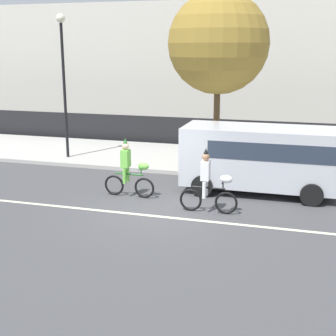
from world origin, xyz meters
TOP-DOWN VIEW (x-y plane):
  - ground_plane at (0.00, 0.00)m, footprint 80.00×80.00m
  - road_centre_line at (0.00, -0.50)m, footprint 36.00×0.14m
  - sidewalk_curb at (0.00, 6.50)m, footprint 60.00×5.00m
  - fence_line at (0.00, 9.40)m, footprint 40.00×0.08m
  - building_backdrop at (-1.47, 18.00)m, footprint 28.00×8.00m
  - parade_cyclist_lime at (-1.28, 1.03)m, footprint 1.72×0.50m
  - parade_cyclist_zebra at (1.48, 0.24)m, footprint 1.72×0.50m
  - parked_van_silver at (2.74, 2.70)m, footprint 5.00×2.22m
  - street_lamp_post at (-5.62, 5.05)m, footprint 0.36×0.36m
  - street_tree_near_lamp at (0.78, 5.04)m, footprint 3.73×3.73m

SIDE VIEW (x-z plane):
  - ground_plane at x=0.00m, z-range 0.00..0.00m
  - road_centre_line at x=0.00m, z-range 0.00..0.01m
  - sidewalk_curb at x=0.00m, z-range 0.00..0.15m
  - fence_line at x=0.00m, z-range 0.00..1.40m
  - parade_cyclist_lime at x=-1.28m, z-range -0.12..1.80m
  - parade_cyclist_zebra at x=1.48m, z-range -0.12..1.80m
  - parked_van_silver at x=2.74m, z-range 0.19..2.37m
  - building_backdrop at x=-1.47m, z-range 0.00..7.28m
  - street_lamp_post at x=-5.62m, z-range 1.06..6.92m
  - street_tree_near_lamp at x=0.78m, z-range 1.56..8.12m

